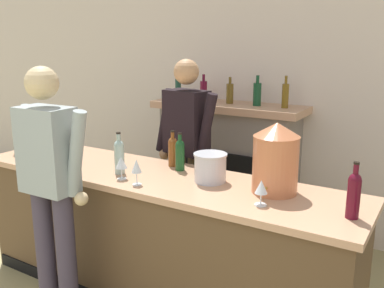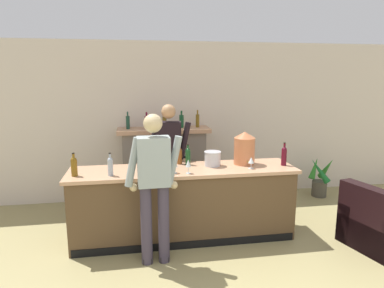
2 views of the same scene
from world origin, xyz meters
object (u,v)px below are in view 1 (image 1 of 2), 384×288
Objects in this scene: fireplace_stone at (228,165)px; wine_bottle_riesling_slim at (47,147)px; wine_bottle_chardonnay_pale at (173,150)px; wine_bottle_burgundy_dark at (119,155)px; wine_glass_mid_counter at (136,167)px; wine_glass_front_left at (121,163)px; person_customer at (51,187)px; copper_dispenser at (276,158)px; person_bartender at (186,152)px; ice_bucket_steel at (210,167)px; wine_bottle_port_short at (180,154)px; wine_glass_near_bucket at (261,188)px; wine_bottle_rose_blush at (18,138)px; wine_bottle_cabernet_heavy at (354,193)px.

fireplace_stone reaches higher than wine_bottle_riesling_slim.
wine_bottle_chardonnay_pale is 0.42m from wine_bottle_burgundy_dark.
wine_glass_mid_counter is 1.08× the size of wine_glass_front_left.
person_customer is at bearing -115.68° from wine_bottle_chardonnay_pale.
wine_glass_front_left is at bearing 53.90° from person_customer.
person_bartender is at bearing 152.30° from copper_dispenser.
person_bartender is at bearing 100.01° from wine_glass_mid_counter.
person_customer reaches higher than ice_bucket_steel.
copper_dispenser is 0.47m from ice_bucket_steel.
wine_bottle_riesling_slim is at bearing 176.23° from wine_glass_mid_counter.
wine_bottle_chardonnay_pale is at bearing 149.41° from wine_bottle_port_short.
wine_bottle_riesling_slim is 1.80m from wine_glass_near_bucket.
wine_bottle_port_short is at bearing 160.51° from ice_bucket_steel.
wine_bottle_riesling_slim is 1.03× the size of wine_bottle_chardonnay_pale.
person_bartender reaches higher than wine_glass_mid_counter.
wine_bottle_riesling_slim is at bearing -116.20° from fireplace_stone.
wine_bottle_riesling_slim is 1.85× the size of wine_glass_near_bucket.
wine_bottle_port_short is (0.11, -0.06, 0.00)m from wine_bottle_chardonnay_pale.
wine_bottle_port_short is at bearing 12.13° from wine_bottle_rose_blush.
ice_bucket_steel is 0.62m from wine_glass_front_left.
wine_bottle_cabernet_heavy reaches higher than ice_bucket_steel.
wine_bottle_burgundy_dark is at bearing 136.06° from wine_glass_front_left.
wine_bottle_port_short is at bearing 81.64° from wine_glass_mid_counter.
wine_bottle_chardonnay_pale is at bearing 74.79° from wine_glass_front_left.
wine_bottle_burgundy_dark is (0.18, 0.48, 0.13)m from person_customer.
person_bartender reaches higher than wine_bottle_port_short.
wine_bottle_riesling_slim is 1.75× the size of wine_glass_front_left.
wine_bottle_riesling_slim reaches higher than wine_glass_front_left.
wine_glass_mid_counter is (-1.34, -0.18, -0.02)m from wine_bottle_cabernet_heavy.
wine_bottle_port_short is (-0.32, 0.11, 0.03)m from ice_bucket_steel.
wine_bottle_burgundy_dark is (-1.10, -0.21, -0.09)m from copper_dispenser.
fireplace_stone is at bearing 111.78° from ice_bucket_steel.
wine_bottle_chardonnay_pale reaches higher than wine_glass_near_bucket.
wine_glass_mid_counter is 0.17m from wine_glass_front_left.
wine_bottle_riesling_slim is at bearing -134.85° from person_bartender.
wine_bottle_burgundy_dark is 1.06× the size of wine_bottle_rose_blush.
wine_bottle_rose_blush is at bearing -164.40° from wine_bottle_chardonnay_pale.
person_customer is 3.89× the size of copper_dispenser.
ice_bucket_steel is (0.83, 0.66, 0.09)m from person_customer.
wine_bottle_chardonnay_pale is 0.47m from wine_glass_front_left.
fireplace_stone is 1.26m from wine_bottle_chardonnay_pale.
wine_glass_near_bucket is (0.78, -0.34, -0.02)m from wine_bottle_port_short.
person_bartender is 1.27m from wine_glass_near_bucket.
wine_glass_mid_counter is (0.95, -0.06, -0.00)m from wine_bottle_riesling_slim.
copper_dispenser is 1.62× the size of wine_bottle_chardonnay_pale.
copper_dispenser is 2.55× the size of wine_glass_mid_counter.
person_bartender is 3.90× the size of copper_dispenser.
wine_glass_mid_counter is at bearing -140.20° from ice_bucket_steel.
wine_bottle_riesling_slim is 1.61× the size of wine_glass_mid_counter.
wine_bottle_chardonnay_pale is (0.11, -0.37, 0.11)m from person_bartender.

